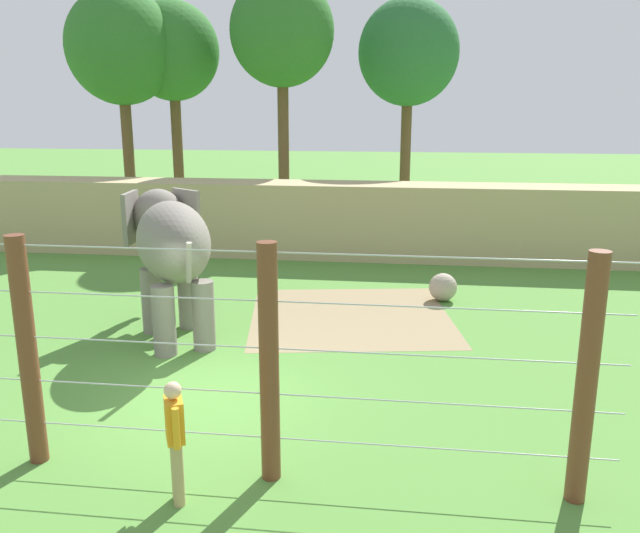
% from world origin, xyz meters
% --- Properties ---
extents(ground_plane, '(120.00, 120.00, 0.00)m').
position_xyz_m(ground_plane, '(0.00, 0.00, 0.00)').
color(ground_plane, '#518938').
extents(dirt_patch, '(5.46, 5.42, 0.01)m').
position_xyz_m(dirt_patch, '(2.14, 4.76, 0.00)').
color(dirt_patch, '#937F5B').
rests_on(dirt_patch, ground).
extents(embankment_wall, '(36.00, 1.80, 2.46)m').
position_xyz_m(embankment_wall, '(0.00, 11.14, 1.23)').
color(embankment_wall, tan).
rests_on(embankment_wall, ground).
extents(elephant, '(2.97, 3.79, 3.10)m').
position_xyz_m(elephant, '(-1.61, 2.91, 2.06)').
color(elephant, gray).
rests_on(elephant, ground).
extents(enrichment_ball, '(0.73, 0.73, 0.73)m').
position_xyz_m(enrichment_ball, '(4.42, 6.35, 0.36)').
color(enrichment_ball, tan).
rests_on(enrichment_ball, ground).
extents(cable_fence, '(12.36, 0.26, 3.33)m').
position_xyz_m(cable_fence, '(-0.03, -2.38, 1.67)').
color(cable_fence, brown).
rests_on(cable_fence, ground).
extents(zookeeper, '(0.38, 0.56, 1.67)m').
position_xyz_m(zookeeper, '(0.57, -3.10, 0.93)').
color(zookeeper, tan).
rests_on(zookeeper, ground).
extents(tree_far_left, '(3.80, 3.80, 9.08)m').
position_xyz_m(tree_far_left, '(-6.25, 16.68, 7.01)').
color(tree_far_left, brown).
rests_on(tree_far_left, ground).
extents(tree_left_of_centre, '(4.04, 4.04, 9.85)m').
position_xyz_m(tree_left_of_centre, '(-1.56, 15.98, 7.65)').
color(tree_left_of_centre, brown).
rests_on(tree_left_of_centre, ground).
extents(tree_behind_wall, '(4.27, 4.27, 9.41)m').
position_xyz_m(tree_behind_wall, '(-7.88, 15.40, 7.12)').
color(tree_behind_wall, brown).
rests_on(tree_behind_wall, ground).
extents(tree_right_of_centre, '(4.11, 4.11, 9.20)m').
position_xyz_m(tree_right_of_centre, '(3.32, 17.93, 6.98)').
color(tree_right_of_centre, brown).
rests_on(tree_right_of_centre, ground).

